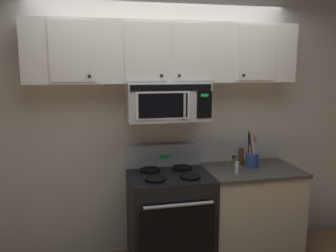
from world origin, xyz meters
TOP-DOWN VIEW (x-y plane):
  - back_wall at (0.00, 0.79)m, footprint 5.20×0.10m
  - stove_range at (0.00, 0.42)m, footprint 0.76×0.69m
  - over_range_microwave at (-0.00, 0.54)m, footprint 0.76×0.43m
  - upper_cabinets at (-0.00, 0.57)m, footprint 2.50×0.36m
  - counter_segment at (0.84, 0.43)m, footprint 0.93×0.65m
  - utensil_crock_blue at (0.86, 0.48)m, footprint 0.13×0.13m
  - salt_shaker at (0.62, 0.31)m, footprint 0.04×0.04m
  - pepper_mill at (0.80, 0.61)m, footprint 0.06×0.06m
  - spice_jar at (0.69, 0.53)m, footprint 0.04×0.04m

SIDE VIEW (x-z plane):
  - counter_segment at x=0.84m, z-range 0.00..0.90m
  - stove_range at x=0.00m, z-range -0.09..1.03m
  - spice_jar at x=0.69m, z-range 0.90..1.01m
  - salt_shaker at x=0.62m, z-range 0.90..1.02m
  - pepper_mill at x=0.80m, z-range 0.90..1.06m
  - utensil_crock_blue at x=0.86m, z-range 0.81..1.19m
  - back_wall at x=0.00m, z-range 0.00..2.70m
  - over_range_microwave at x=0.00m, z-range 1.40..1.75m
  - upper_cabinets at x=0.00m, z-range 1.75..2.30m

